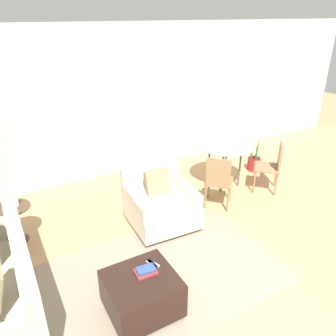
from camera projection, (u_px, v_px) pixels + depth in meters
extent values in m
plane|color=tan|center=(250.00, 314.00, 3.46)|extent=(20.00, 20.00, 0.00)
cube|color=beige|center=(110.00, 104.00, 5.95)|extent=(12.00, 0.06, 2.75)
cube|color=gray|center=(165.00, 273.00, 3.99)|extent=(2.80, 1.84, 0.00)
cube|color=brown|center=(198.00, 316.00, 3.43)|extent=(2.75, 0.06, 0.00)
cube|color=brown|center=(187.00, 302.00, 3.59)|extent=(2.75, 0.06, 0.00)
cube|color=brown|center=(178.00, 290.00, 3.75)|extent=(2.75, 0.06, 0.00)
cube|color=brown|center=(169.00, 279.00, 3.91)|extent=(2.75, 0.06, 0.00)
cube|color=brown|center=(161.00, 268.00, 4.07)|extent=(2.75, 0.06, 0.00)
cube|color=brown|center=(153.00, 258.00, 4.23)|extent=(2.75, 0.06, 0.00)
cube|color=brown|center=(146.00, 249.00, 4.39)|extent=(2.75, 0.06, 0.00)
cube|color=brown|center=(140.00, 241.00, 4.55)|extent=(2.75, 0.06, 0.00)
cube|color=beige|center=(21.00, 258.00, 3.27)|extent=(0.14, 1.74, 0.48)
cube|color=beige|center=(161.00, 211.00, 4.85)|extent=(0.95, 0.98, 0.32)
cube|color=beige|center=(162.00, 200.00, 4.73)|extent=(0.71, 0.85, 0.10)
cube|color=beige|center=(150.00, 177.00, 5.02)|extent=(0.91, 0.17, 0.44)
cube|color=beige|center=(136.00, 202.00, 4.58)|extent=(0.17, 0.86, 0.20)
cube|color=beige|center=(185.00, 190.00, 4.90)|extent=(0.17, 0.86, 0.20)
cylinder|color=brown|center=(149.00, 243.00, 4.47)|extent=(0.05, 0.05, 0.06)
cylinder|color=brown|center=(196.00, 229.00, 4.77)|extent=(0.05, 0.05, 0.06)
cylinder|color=brown|center=(129.00, 215.00, 5.10)|extent=(0.05, 0.05, 0.06)
cylinder|color=brown|center=(172.00, 204.00, 5.40)|extent=(0.05, 0.05, 0.06)
cube|color=#8E7F5B|center=(158.00, 182.00, 4.76)|extent=(0.37, 0.23, 0.37)
cube|color=black|center=(142.00, 293.00, 3.41)|extent=(0.71, 0.66, 0.40)
cylinder|color=black|center=(181.00, 316.00, 3.42)|extent=(0.04, 0.04, 0.04)
cylinder|color=black|center=(106.00, 301.00, 3.59)|extent=(0.04, 0.04, 0.04)
cylinder|color=black|center=(156.00, 281.00, 3.86)|extent=(0.04, 0.04, 0.04)
cube|color=#B72D28|center=(146.00, 272.00, 3.39)|extent=(0.22, 0.17, 0.02)
cube|color=#2D478C|center=(146.00, 270.00, 3.38)|extent=(0.20, 0.14, 0.03)
cube|color=black|center=(152.00, 264.00, 3.51)|extent=(0.06, 0.17, 0.01)
cube|color=#B7B7BC|center=(153.00, 263.00, 3.51)|extent=(0.11, 0.17, 0.01)
cylinder|color=#4C3828|center=(12.00, 208.00, 4.36)|extent=(0.46, 0.46, 0.02)
cylinder|color=#4C3828|center=(16.00, 224.00, 4.48)|extent=(0.04, 0.04, 0.50)
cylinder|color=#4C3828|center=(20.00, 239.00, 4.59)|extent=(0.25, 0.25, 0.02)
cube|color=silver|center=(11.00, 201.00, 4.32)|extent=(0.18, 0.05, 0.19)
cube|color=#B2A893|center=(11.00, 201.00, 4.32)|extent=(0.15, 0.04, 0.16)
cube|color=silver|center=(11.00, 203.00, 4.36)|extent=(0.02, 0.04, 0.09)
cylinder|color=#8C9E99|center=(226.00, 145.00, 5.75)|extent=(1.01, 1.01, 0.01)
cylinder|color=#59595B|center=(222.00, 172.00, 5.67)|extent=(0.04, 0.04, 0.77)
cylinder|color=#59595B|center=(240.00, 167.00, 5.85)|extent=(0.04, 0.04, 0.77)
cylinder|color=#59595B|center=(209.00, 164.00, 5.98)|extent=(0.04, 0.04, 0.77)
cylinder|color=#59595B|center=(226.00, 159.00, 6.16)|extent=(0.04, 0.04, 0.77)
cube|color=#93704C|center=(219.00, 181.00, 5.25)|extent=(0.59, 0.59, 0.03)
cube|color=#93704C|center=(218.00, 173.00, 4.98)|extent=(0.29, 0.29, 0.45)
cylinder|color=#93704C|center=(230.00, 189.00, 5.46)|extent=(0.03, 0.03, 0.42)
cylinder|color=#93704C|center=(209.00, 187.00, 5.55)|extent=(0.03, 0.03, 0.42)
cylinder|color=#93704C|center=(228.00, 200.00, 5.15)|extent=(0.03, 0.03, 0.42)
cylinder|color=#93704C|center=(205.00, 197.00, 5.24)|extent=(0.03, 0.03, 0.42)
cube|color=#93704C|center=(267.00, 167.00, 5.72)|extent=(0.59, 0.59, 0.03)
cube|color=#93704C|center=(280.00, 156.00, 5.57)|extent=(0.29, 0.29, 0.45)
cylinder|color=#93704C|center=(255.00, 173.00, 6.01)|extent=(0.03, 0.03, 0.42)
cylinder|color=#93704C|center=(254.00, 182.00, 5.70)|extent=(0.03, 0.03, 0.42)
cylinder|color=#93704C|center=(275.00, 176.00, 5.93)|extent=(0.03, 0.03, 0.42)
cylinder|color=#93704C|center=(276.00, 185.00, 5.61)|extent=(0.03, 0.03, 0.42)
cylinder|color=maroon|center=(254.00, 164.00, 6.57)|extent=(0.25, 0.25, 0.26)
cylinder|color=black|center=(254.00, 158.00, 6.52)|extent=(0.23, 0.23, 0.02)
cone|color=#286033|center=(258.00, 146.00, 6.45)|extent=(0.05, 0.09, 0.46)
cone|color=#286033|center=(252.00, 148.00, 6.47)|extent=(0.08, 0.06, 0.39)
cone|color=#286033|center=(257.00, 152.00, 6.40)|extent=(0.06, 0.05, 0.32)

